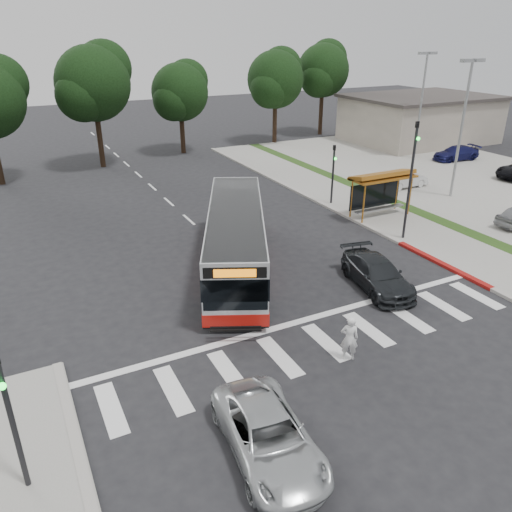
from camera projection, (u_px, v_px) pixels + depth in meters
ground at (264, 287)px, 22.80m from camera, size 140.00×140.00×0.00m
sidewalk_east at (352, 203)px, 33.82m from camera, size 4.00×40.00×0.12m
curb_east at (328, 207)px, 32.99m from camera, size 0.30×40.00×0.15m
curb_east_red at (442, 264)px, 24.87m from camera, size 0.32×6.00×0.15m
parking_lot at (457, 175)px, 40.41m from camera, size 18.00×36.00×0.10m
commercial_building at (419, 120)px, 52.17m from camera, size 14.00×10.00×4.40m
building_roof_cap at (422, 97)px, 51.21m from camera, size 14.60×10.60×0.30m
crosswalk_ladder at (326, 342)px, 18.74m from camera, size 18.00×2.60×0.01m
bus_shelter at (381, 181)px, 30.45m from camera, size 4.20×1.60×2.86m
traffic_signal_sw at (9, 408)px, 11.70m from camera, size 0.18×0.37×4.20m
traffic_signal_ne_tall at (412, 172)px, 26.39m from camera, size 0.18×0.37×6.50m
traffic_signal_ne_short at (333, 168)px, 32.65m from camera, size 0.18×0.37×4.00m
lot_light_front at (464, 111)px, 32.69m from camera, size 1.90×0.35×9.01m
lot_light_mid at (423, 91)px, 43.29m from camera, size 1.90×0.35×9.01m
tree_ne_a at (276, 78)px, 49.62m from camera, size 6.16×5.74×9.30m
tree_ne_b at (323, 69)px, 53.92m from camera, size 6.16×5.74×10.02m
tree_north_a at (94, 82)px, 40.34m from camera, size 6.60×6.15×10.17m
tree_north_b at (180, 91)px, 45.78m from camera, size 5.72×5.33×8.43m
transit_bus at (236, 240)px, 23.92m from camera, size 7.25×11.67×3.02m
pedestrian at (349, 338)px, 17.45m from camera, size 0.75×0.68×1.71m
dark_sedan at (377, 274)px, 22.49m from camera, size 2.72×4.91×1.35m
silver_suv_south at (269, 436)px, 13.53m from camera, size 2.60×4.82×1.29m
parked_car_1 at (406, 179)px, 36.85m from camera, size 3.48×1.23×1.15m
parked_car_3 at (456, 153)px, 44.61m from camera, size 4.45×2.14×1.25m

